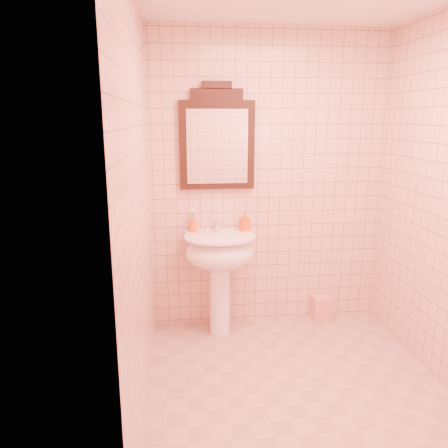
{
  "coord_description": "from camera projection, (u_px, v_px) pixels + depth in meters",
  "views": [
    {
      "loc": [
        -0.78,
        -2.52,
        1.78
      ],
      "look_at": [
        -0.44,
        0.55,
        1.04
      ],
      "focal_mm": 35.0,
      "sensor_mm": 36.0,
      "label": 1
    }
  ],
  "objects": [
    {
      "name": "floor",
      "position": [
        298.0,
        391.0,
        2.93
      ],
      "size": [
        2.2,
        2.2,
        0.0
      ],
      "primitive_type": "plane",
      "color": "tan",
      "rests_on": "ground"
    },
    {
      "name": "toothbrush_cup",
      "position": [
        194.0,
        226.0,
        3.64
      ],
      "size": [
        0.07,
        0.07,
        0.17
      ],
      "rotation": [
        0.0,
        0.0,
        0.29
      ],
      "color": "#EB5713",
      "rests_on": "pedestal_sink"
    },
    {
      "name": "back_wall",
      "position": [
        269.0,
        183.0,
        3.7
      ],
      "size": [
        2.0,
        0.02,
        2.5
      ],
      "primitive_type": "cube",
      "color": "beige",
      "rests_on": "floor"
    },
    {
      "name": "faucet",
      "position": [
        218.0,
        225.0,
        3.64
      ],
      "size": [
        0.04,
        0.16,
        0.11
      ],
      "color": "white",
      "rests_on": "pedestal_sink"
    },
    {
      "name": "soap_dispenser",
      "position": [
        245.0,
        221.0,
        3.66
      ],
      "size": [
        0.1,
        0.1,
        0.16
      ],
      "primitive_type": "imported",
      "rotation": [
        0.0,
        0.0,
        0.43
      ],
      "color": "#E04E12",
      "rests_on": "pedestal_sink"
    },
    {
      "name": "mirror",
      "position": [
        217.0,
        140.0,
        3.54
      ],
      "size": [
        0.61,
        0.06,
        0.86
      ],
      "color": "black",
      "rests_on": "back_wall"
    },
    {
      "name": "towel",
      "position": [
        322.0,
        308.0,
        3.96
      ],
      "size": [
        0.19,
        0.13,
        0.21
      ],
      "primitive_type": "cube",
      "rotation": [
        0.0,
        0.0,
        0.09
      ],
      "color": "#E99389",
      "rests_on": "floor"
    },
    {
      "name": "pedestal_sink",
      "position": [
        220.0,
        259.0,
        3.57
      ],
      "size": [
        0.58,
        0.58,
        0.86
      ],
      "color": "white",
      "rests_on": "floor"
    }
  ]
}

